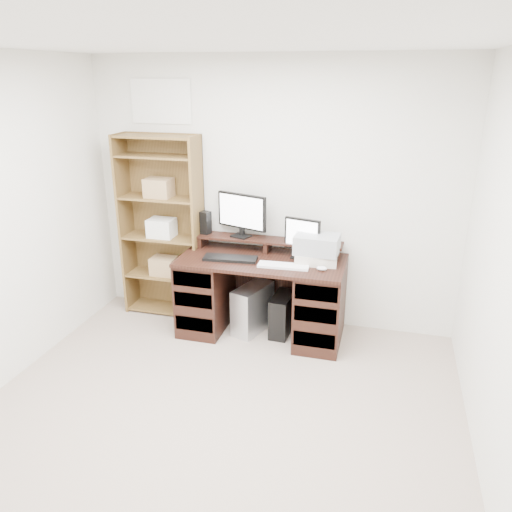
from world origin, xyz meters
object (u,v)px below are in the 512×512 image
at_px(desk, 262,295).
at_px(printer, 316,258).
at_px(tower_black, 282,314).
at_px(tower_silver, 253,308).
at_px(monitor_wide, 242,213).
at_px(bookshelf, 163,225).
at_px(monitor_small, 302,237).

relative_size(desk, printer, 4.16).
bearing_deg(tower_black, tower_silver, -172.49).
height_order(monitor_wide, tower_black, monitor_wide).
distance_m(monitor_wide, tower_silver, 0.91).
distance_m(printer, tower_black, 0.67).
xyz_separation_m(desk, bookshelf, (-1.07, 0.21, 0.53)).
distance_m(monitor_small, bookshelf, 1.41).
height_order(desk, tower_black, desk).
height_order(tower_black, bookshelf, bookshelf).
height_order(monitor_wide, monitor_small, monitor_wide).
bearing_deg(monitor_small, bookshelf, -170.14).
bearing_deg(bookshelf, desk, -11.26).
distance_m(desk, tower_black, 0.27).
height_order(tower_silver, tower_black, tower_silver).
bearing_deg(printer, desk, 179.41).
distance_m(monitor_wide, monitor_small, 0.62).
height_order(desk, printer, printer).
distance_m(desk, bookshelf, 1.21).
bearing_deg(tower_silver, monitor_small, 31.69).
bearing_deg(printer, tower_silver, 177.12).
relative_size(printer, tower_black, 0.92).
bearing_deg(desk, monitor_small, 19.15).
bearing_deg(monitor_wide, tower_black, -4.20).
height_order(desk, tower_silver, desk).
height_order(monitor_small, printer, monitor_small).
bearing_deg(tower_black, monitor_small, 29.37).
height_order(desk, monitor_wide, monitor_wide).
xyz_separation_m(monitor_small, tower_silver, (-0.43, -0.10, -0.72)).
relative_size(desk, bookshelf, 0.83).
bearing_deg(tower_silver, bookshelf, -172.74).
relative_size(monitor_small, tower_black, 0.93).
relative_size(printer, bookshelf, 0.20).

